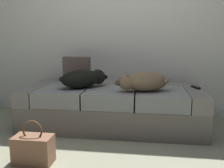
% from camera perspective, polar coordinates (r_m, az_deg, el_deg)
% --- Properties ---
extents(back_wall, '(6.40, 0.10, 2.80)m').
position_cam_1_polar(back_wall, '(3.49, 1.57, 16.41)').
color(back_wall, white).
rests_on(back_wall, ground).
extents(couch, '(2.07, 0.89, 0.47)m').
position_cam_1_polar(couch, '(2.96, 0.14, -5.30)').
color(couch, '#6B655D').
rests_on(couch, ground).
extents(dog_dark, '(0.56, 0.51, 0.22)m').
position_cam_1_polar(dog_dark, '(2.89, -6.49, 1.27)').
color(dog_dark, black).
rests_on(dog_dark, couch).
extents(dog_tan, '(0.61, 0.41, 0.22)m').
position_cam_1_polar(dog_tan, '(2.69, 7.19, 0.58)').
color(dog_tan, '#7C644B').
rests_on(dog_tan, couch).
extents(tv_remote, '(0.09, 0.16, 0.02)m').
position_cam_1_polar(tv_remote, '(3.02, 18.77, -0.72)').
color(tv_remote, black).
rests_on(tv_remote, couch).
extents(throw_pillow, '(0.34, 0.13, 0.34)m').
position_cam_1_polar(throw_pillow, '(3.22, -8.11, 3.26)').
color(throw_pillow, '#69564E').
rests_on(throw_pillow, couch).
extents(handbag, '(0.32, 0.18, 0.38)m').
position_cam_1_polar(handbag, '(2.23, -17.68, -14.13)').
color(handbag, '#895D43').
rests_on(handbag, ground).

